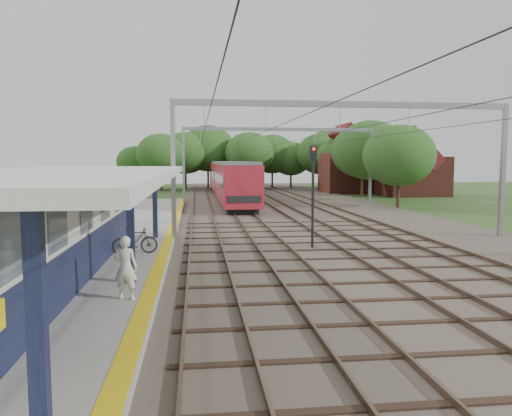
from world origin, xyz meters
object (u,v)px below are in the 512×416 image
person (126,267)px  bicycle (135,241)px  signal_post (313,183)px  train (228,178)px

person → bicycle: (-0.54, 6.62, -0.33)m
person → signal_post: 11.38m
train → signal_post: size_ratio=7.77×
bicycle → signal_post: size_ratio=0.37×
person → signal_post: size_ratio=0.36×
signal_post → bicycle: bearing=-152.6°
bicycle → train: size_ratio=0.05×
person → bicycle: size_ratio=0.98×
person → bicycle: person is taller
person → bicycle: 6.65m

